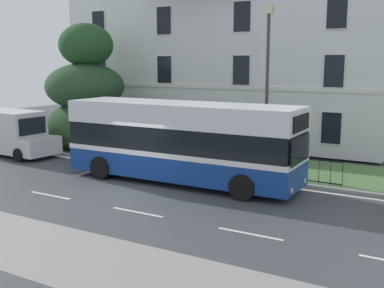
{
  "coord_description": "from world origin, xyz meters",
  "views": [
    {
      "loc": [
        11.03,
        -13.87,
        4.87
      ],
      "look_at": [
        0.54,
        4.32,
        1.23
      ],
      "focal_mm": 44.39,
      "sensor_mm": 36.0,
      "label": 1
    }
  ],
  "objects_px": {
    "litter_bin": "(138,146)",
    "single_decker_bus": "(181,141)",
    "white_panel_van": "(10,132)",
    "evergreen_tree": "(90,104)",
    "street_lamp_post": "(267,79)",
    "georgian_townhouse": "(239,50)"
  },
  "relations": [
    {
      "from": "white_panel_van",
      "to": "litter_bin",
      "type": "height_order",
      "value": "white_panel_van"
    },
    {
      "from": "white_panel_van",
      "to": "georgian_townhouse",
      "type": "bearing_deg",
      "value": 59.94
    },
    {
      "from": "evergreen_tree",
      "to": "litter_bin",
      "type": "height_order",
      "value": "evergreen_tree"
    },
    {
      "from": "single_decker_bus",
      "to": "white_panel_van",
      "type": "relative_size",
      "value": 1.89
    },
    {
      "from": "litter_bin",
      "to": "single_decker_bus",
      "type": "bearing_deg",
      "value": -32.76
    },
    {
      "from": "georgian_townhouse",
      "to": "street_lamp_post",
      "type": "height_order",
      "value": "georgian_townhouse"
    },
    {
      "from": "white_panel_van",
      "to": "street_lamp_post",
      "type": "xyz_separation_m",
      "value": [
        13.41,
        2.3,
        2.94
      ]
    },
    {
      "from": "street_lamp_post",
      "to": "litter_bin",
      "type": "relative_size",
      "value": 6.15
    },
    {
      "from": "litter_bin",
      "to": "white_panel_van",
      "type": "bearing_deg",
      "value": -161.46
    },
    {
      "from": "evergreen_tree",
      "to": "street_lamp_post",
      "type": "bearing_deg",
      "value": -8.29
    },
    {
      "from": "single_decker_bus",
      "to": "litter_bin",
      "type": "bearing_deg",
      "value": 146.66
    },
    {
      "from": "georgian_townhouse",
      "to": "evergreen_tree",
      "type": "relative_size",
      "value": 2.69
    },
    {
      "from": "white_panel_van",
      "to": "street_lamp_post",
      "type": "relative_size",
      "value": 0.74
    },
    {
      "from": "evergreen_tree",
      "to": "georgian_townhouse",
      "type": "bearing_deg",
      "value": 54.04
    },
    {
      "from": "street_lamp_post",
      "to": "single_decker_bus",
      "type": "bearing_deg",
      "value": -132.54
    },
    {
      "from": "evergreen_tree",
      "to": "litter_bin",
      "type": "relative_size",
      "value": 6.48
    },
    {
      "from": "evergreen_tree",
      "to": "single_decker_bus",
      "type": "height_order",
      "value": "evergreen_tree"
    },
    {
      "from": "single_decker_bus",
      "to": "litter_bin",
      "type": "height_order",
      "value": "single_decker_bus"
    },
    {
      "from": "street_lamp_post",
      "to": "litter_bin",
      "type": "distance_m",
      "value": 7.58
    },
    {
      "from": "evergreen_tree",
      "to": "white_panel_van",
      "type": "height_order",
      "value": "evergreen_tree"
    },
    {
      "from": "white_panel_van",
      "to": "litter_bin",
      "type": "bearing_deg",
      "value": 21.67
    },
    {
      "from": "evergreen_tree",
      "to": "white_panel_van",
      "type": "distance_m",
      "value": 4.63
    }
  ]
}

